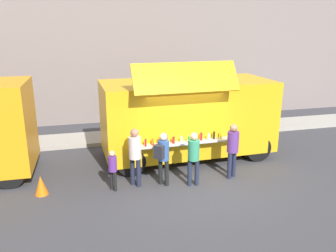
% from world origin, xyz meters
% --- Properties ---
extents(ground_plane, '(60.00, 60.00, 0.00)m').
position_xyz_m(ground_plane, '(0.00, 0.00, 0.00)').
color(ground_plane, '#38383D').
extents(curb_strip, '(28.00, 1.60, 0.15)m').
position_xyz_m(curb_strip, '(-3.53, 4.92, 0.07)').
color(curb_strip, '#9E998E').
rests_on(curb_strip, ground).
extents(building_behind, '(32.00, 2.40, 7.27)m').
position_xyz_m(building_behind, '(-2.53, 8.82, 3.64)').
color(building_behind, slate).
rests_on(building_behind, ground).
extents(food_truck_main, '(5.91, 3.21, 3.50)m').
position_xyz_m(food_truck_main, '(0.47, 2.30, 1.49)').
color(food_truck_main, gold).
rests_on(food_truck_main, ground).
extents(traffic_cone_orange, '(0.36, 0.36, 0.55)m').
position_xyz_m(traffic_cone_orange, '(-4.34, 0.51, 0.28)').
color(traffic_cone_orange, orange).
rests_on(traffic_cone_orange, ground).
extents(trash_bin, '(0.60, 0.60, 0.91)m').
position_xyz_m(trash_bin, '(4.82, 4.62, 0.46)').
color(trash_bin, '#2B6134').
rests_on(trash_bin, ground).
extents(customer_front_ordering, '(0.34, 0.33, 1.63)m').
position_xyz_m(customer_front_ordering, '(-0.06, 0.02, 0.97)').
color(customer_front_ordering, '#1D2539').
rests_on(customer_front_ordering, ground).
extents(customer_mid_with_backpack, '(0.49, 0.50, 1.60)m').
position_xyz_m(customer_mid_with_backpack, '(-0.92, 0.24, 0.98)').
color(customer_mid_with_backpack, black).
rests_on(customer_mid_with_backpack, ground).
extents(customer_rear_waiting, '(0.36, 0.36, 1.75)m').
position_xyz_m(customer_rear_waiting, '(-1.70, 0.42, 1.04)').
color(customer_rear_waiting, '#1E2236').
rests_on(customer_rear_waiting, ground).
extents(customer_extra_browsing, '(0.35, 0.35, 1.72)m').
position_xyz_m(customer_extra_browsing, '(1.26, 0.24, 1.03)').
color(customer_extra_browsing, '#1E2239').
rests_on(customer_extra_browsing, ground).
extents(child_near_queue, '(0.24, 0.24, 1.20)m').
position_xyz_m(child_near_queue, '(-2.37, 0.28, 0.72)').
color(child_near_queue, black).
rests_on(child_near_queue, ground).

